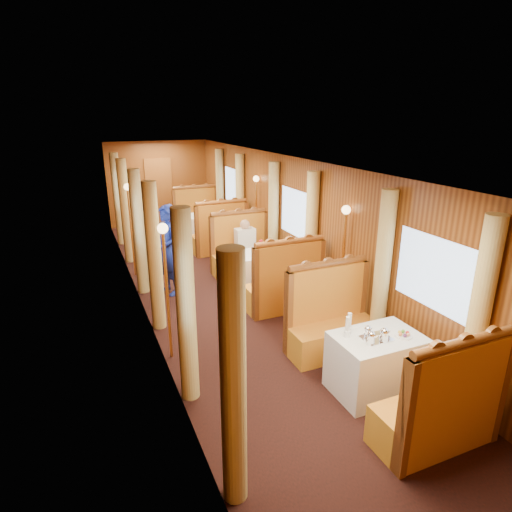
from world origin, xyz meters
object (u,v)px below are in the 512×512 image
table_mid (261,271)px  banquette_mid_aft (242,253)px  banquette_far_aft (197,218)px  fruit_plate (404,335)px  tea_tray (376,338)px  banquette_mid_fwd (284,287)px  teapot_right (384,337)px  teapot_back (368,333)px  banquette_near_fwd (440,411)px  table_far (208,228)px  passenger (246,242)px  rose_vase_mid (261,243)px  banquette_near_aft (331,324)px  rose_vase_far (206,208)px  table_near (376,363)px  teapot_left (371,339)px  banquette_far_fwd (220,236)px  steward (168,250)px

table_mid → banquette_mid_aft: size_ratio=0.78×
banquette_far_aft → fruit_plate: 8.14m
banquette_far_aft → tea_tray: size_ratio=3.94×
banquette_mid_fwd → teapot_right: bearing=-90.7°
teapot_back → banquette_near_fwd: bearing=-100.2°
table_far → fruit_plate: fruit_plate is taller
passenger → rose_vase_mid: bearing=-89.5°
table_far → rose_vase_mid: (0.01, -3.49, 0.55)m
banquette_near_aft → teapot_back: size_ratio=9.49×
banquette_far_aft → teapot_right: size_ratio=8.03×
rose_vase_mid → rose_vase_far: bearing=90.5°
table_mid → rose_vase_far: 3.52m
table_near → rose_vase_far: 7.00m
teapot_right → banquette_near_fwd: bearing=-99.7°
teapot_left → rose_vase_mid: 3.63m
table_far → fruit_plate: 7.13m
table_mid → passenger: (-0.00, 0.78, 0.37)m
table_mid → teapot_right: 3.66m
banquette_near_aft → banquette_mid_aft: (0.00, 3.50, 0.00)m
banquette_far_fwd → tea_tray: bearing=-90.6°
banquette_mid_fwd → banquette_mid_aft: same height
table_near → tea_tray: tea_tray is taller
banquette_far_fwd → banquette_far_aft: same height
tea_tray → steward: bearing=111.6°
teapot_left → teapot_right: (0.17, -0.02, 0.01)m
banquette_near_aft → banquette_far_aft: bearing=90.0°
teapot_back → banquette_near_aft: bearing=64.2°
banquette_near_aft → passenger: bearing=90.0°
banquette_near_fwd → banquette_far_fwd: size_ratio=1.00×
banquette_far_aft → rose_vase_far: bearing=-91.4°
banquette_near_aft → table_far: bearing=90.0°
banquette_mid_fwd → tea_tray: banquette_mid_fwd is taller
banquette_near_fwd → rose_vase_mid: size_ratio=3.72×
tea_tray → fruit_plate: bearing=-12.5°
rose_vase_far → banquette_far_aft: bearing=88.6°
table_near → steward: steward is taller
banquette_far_aft → banquette_near_fwd: bearing=-90.0°
banquette_near_aft → fruit_plate: 1.21m
banquette_mid_fwd → banquette_far_fwd: size_ratio=1.00×
table_mid → rose_vase_far: size_ratio=2.92×
teapot_left → passenger: bearing=91.7°
banquette_mid_fwd → banquette_far_aft: bearing=90.0°
banquette_near_fwd → banquette_near_aft: (0.00, 2.03, 0.00)m
table_mid → teapot_back: size_ratio=7.44×
banquette_mid_aft → fruit_plate: (0.28, -4.63, 0.35)m
fruit_plate → passenger: bearing=93.6°
banquette_near_fwd → banquette_mid_fwd: same height
banquette_mid_fwd → banquette_far_aft: size_ratio=1.00×
table_mid → banquette_mid_aft: banquette_mid_aft is taller
teapot_left → teapot_right: size_ratio=0.92×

